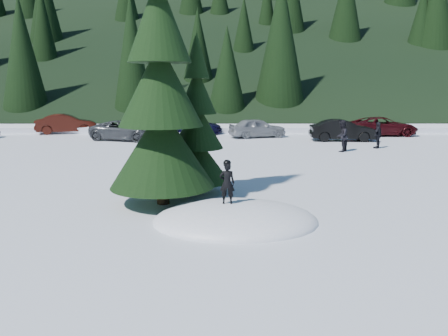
{
  "coord_description": "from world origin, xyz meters",
  "views": [
    {
      "loc": [
        -0.35,
        -11.35,
        3.6
      ],
      "look_at": [
        -0.31,
        1.96,
        1.1
      ],
      "focal_mm": 35.0,
      "sensor_mm": 36.0,
      "label": 1
    }
  ],
  "objects_px": {
    "adult_0": "(342,136)",
    "car_2": "(126,130)",
    "spruce_short": "(197,132)",
    "car_5": "(343,130)",
    "car_3": "(194,125)",
    "car_4": "(257,128)",
    "child_skier": "(227,183)",
    "car_1": "(66,124)",
    "spruce_tall": "(160,96)",
    "adult_1": "(378,135)",
    "car_6": "(382,126)"
  },
  "relations": [
    {
      "from": "adult_0",
      "to": "car_1",
      "type": "relative_size",
      "value": 0.39
    },
    {
      "from": "car_1",
      "to": "spruce_short",
      "type": "bearing_deg",
      "value": -167.22
    },
    {
      "from": "spruce_tall",
      "to": "adult_0",
      "type": "distance_m",
      "value": 14.09
    },
    {
      "from": "car_2",
      "to": "adult_1",
      "type": "bearing_deg",
      "value": -85.97
    },
    {
      "from": "child_skier",
      "to": "car_1",
      "type": "relative_size",
      "value": 0.25
    },
    {
      "from": "spruce_short",
      "to": "adult_1",
      "type": "xyz_separation_m",
      "value": [
        9.95,
        10.86,
        -1.33
      ]
    },
    {
      "from": "child_skier",
      "to": "car_1",
      "type": "xyz_separation_m",
      "value": [
        -12.18,
        22.33,
        -0.3
      ]
    },
    {
      "from": "car_3",
      "to": "car_1",
      "type": "bearing_deg",
      "value": 110.7
    },
    {
      "from": "adult_1",
      "to": "adult_0",
      "type": "bearing_deg",
      "value": -21.52
    },
    {
      "from": "car_2",
      "to": "car_5",
      "type": "relative_size",
      "value": 1.11
    },
    {
      "from": "car_2",
      "to": "car_4",
      "type": "relative_size",
      "value": 1.2
    },
    {
      "from": "car_1",
      "to": "car_4",
      "type": "distance_m",
      "value": 14.8
    },
    {
      "from": "car_4",
      "to": "car_6",
      "type": "distance_m",
      "value": 9.38
    },
    {
      "from": "child_skier",
      "to": "car_5",
      "type": "height_order",
      "value": "child_skier"
    },
    {
      "from": "spruce_tall",
      "to": "car_1",
      "type": "distance_m",
      "value": 23.13
    },
    {
      "from": "adult_0",
      "to": "car_6",
      "type": "relative_size",
      "value": 0.35
    },
    {
      "from": "car_3",
      "to": "car_5",
      "type": "relative_size",
      "value": 1.03
    },
    {
      "from": "spruce_short",
      "to": "car_1",
      "type": "relative_size",
      "value": 1.19
    },
    {
      "from": "car_4",
      "to": "car_6",
      "type": "relative_size",
      "value": 0.81
    },
    {
      "from": "adult_0",
      "to": "adult_1",
      "type": "height_order",
      "value": "adult_0"
    },
    {
      "from": "adult_0",
      "to": "car_1",
      "type": "distance_m",
      "value": 21.02
    },
    {
      "from": "spruce_short",
      "to": "child_skier",
      "type": "xyz_separation_m",
      "value": [
        0.97,
        -3.14,
        -1.06
      ]
    },
    {
      "from": "spruce_short",
      "to": "car_5",
      "type": "bearing_deg",
      "value": 58.39
    },
    {
      "from": "spruce_tall",
      "to": "adult_1",
      "type": "bearing_deg",
      "value": 48.23
    },
    {
      "from": "car_3",
      "to": "car_4",
      "type": "xyz_separation_m",
      "value": [
        4.67,
        -2.74,
        0.04
      ]
    },
    {
      "from": "adult_1",
      "to": "child_skier",
      "type": "bearing_deg",
      "value": 8.32
    },
    {
      "from": "spruce_short",
      "to": "car_3",
      "type": "bearing_deg",
      "value": 94.06
    },
    {
      "from": "car_4",
      "to": "car_1",
      "type": "bearing_deg",
      "value": 63.04
    },
    {
      "from": "spruce_short",
      "to": "car_6",
      "type": "relative_size",
      "value": 1.08
    },
    {
      "from": "adult_1",
      "to": "car_2",
      "type": "xyz_separation_m",
      "value": [
        -15.61,
        3.93,
        -0.1
      ]
    },
    {
      "from": "adult_0",
      "to": "adult_1",
      "type": "relative_size",
      "value": 1.13
    },
    {
      "from": "car_5",
      "to": "child_skier",
      "type": "bearing_deg",
      "value": 158.59
    },
    {
      "from": "spruce_short",
      "to": "car_3",
      "type": "xyz_separation_m",
      "value": [
        -1.36,
        19.13,
        -1.46
      ]
    },
    {
      "from": "spruce_tall",
      "to": "car_3",
      "type": "distance_m",
      "value": 20.71
    },
    {
      "from": "spruce_short",
      "to": "adult_1",
      "type": "distance_m",
      "value": 14.79
    },
    {
      "from": "child_skier",
      "to": "car_6",
      "type": "relative_size",
      "value": 0.23
    },
    {
      "from": "spruce_short",
      "to": "car_6",
      "type": "bearing_deg",
      "value": 54.21
    },
    {
      "from": "spruce_short",
      "to": "car_5",
      "type": "relative_size",
      "value": 1.24
    },
    {
      "from": "car_3",
      "to": "car_6",
      "type": "relative_size",
      "value": 0.9
    },
    {
      "from": "child_skier",
      "to": "car_5",
      "type": "xyz_separation_m",
      "value": [
        7.89,
        17.53,
        -0.33
      ]
    },
    {
      "from": "spruce_tall",
      "to": "spruce_short",
      "type": "xyz_separation_m",
      "value": [
        1.0,
        1.4,
        -1.22
      ]
    },
    {
      "from": "car_4",
      "to": "adult_1",
      "type": "bearing_deg",
      "value": -145.87
    },
    {
      "from": "car_2",
      "to": "car_4",
      "type": "xyz_separation_m",
      "value": [
        8.97,
        1.6,
        0.02
      ]
    },
    {
      "from": "spruce_tall",
      "to": "car_5",
      "type": "relative_size",
      "value": 1.99
    },
    {
      "from": "spruce_tall",
      "to": "adult_0",
      "type": "relative_size",
      "value": 4.93
    },
    {
      "from": "adult_1",
      "to": "car_3",
      "type": "relative_size",
      "value": 0.35
    },
    {
      "from": "child_skier",
      "to": "adult_1",
      "type": "distance_m",
      "value": 16.63
    },
    {
      "from": "car_1",
      "to": "car_4",
      "type": "bearing_deg",
      "value": -118.42
    },
    {
      "from": "adult_0",
      "to": "adult_1",
      "type": "distance_m",
      "value": 2.78
    },
    {
      "from": "adult_0",
      "to": "car_2",
      "type": "distance_m",
      "value": 14.14
    }
  ]
}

